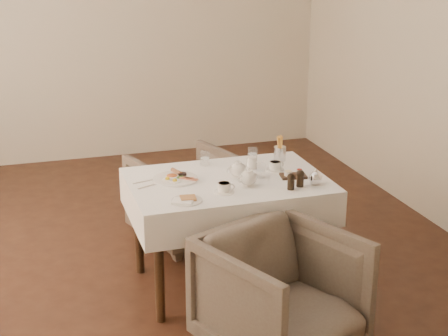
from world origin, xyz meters
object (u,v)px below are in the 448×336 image
at_px(table, 228,196).
at_px(breakfast_plate, 175,178).
at_px(armchair_far, 187,197).
at_px(teapot_centre, 238,168).
at_px(armchair_near, 281,295).

distance_m(table, breakfast_plate, 0.36).
bearing_deg(table, breakfast_plate, 162.89).
xyz_separation_m(table, armchair_far, (-0.07, 0.81, -0.30)).
bearing_deg(table, teapot_centre, 17.35).
distance_m(armchair_near, armchair_far, 1.66).
bearing_deg(armchair_far, breakfast_plate, 52.58).
xyz_separation_m(breakfast_plate, teapot_centre, (0.40, -0.08, 0.05)).
relative_size(table, teapot_centre, 8.53).
distance_m(breakfast_plate, teapot_centre, 0.41).
xyz_separation_m(armchair_near, teapot_centre, (0.03, 0.87, 0.46)).
height_order(table, teapot_centre, teapot_centre).
height_order(breakfast_plate, teapot_centre, teapot_centre).
relative_size(armchair_far, teapot_centre, 5.01).
bearing_deg(table, armchair_near, -86.77).
height_order(armchair_far, breakfast_plate, breakfast_plate).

